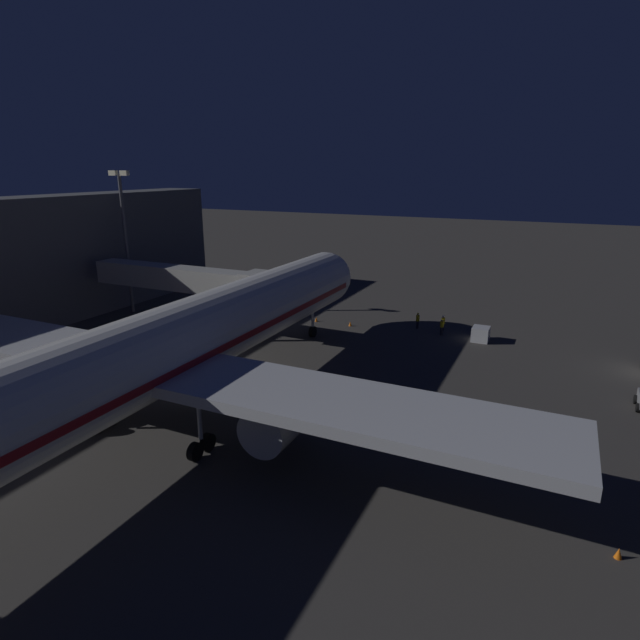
{
  "coord_description": "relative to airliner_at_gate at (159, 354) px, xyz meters",
  "views": [
    {
      "loc": [
        -23.62,
        33.58,
        17.77
      ],
      "look_at": [
        -3.0,
        -10.2,
        3.5
      ],
      "focal_mm": 29.02,
      "sensor_mm": 36.0,
      "label": 1
    }
  ],
  "objects": [
    {
      "name": "ground_plane",
      "position": [
        0.0,
        -8.75,
        -5.83
      ],
      "size": [
        320.0,
        320.0,
        0.0
      ],
      "primitive_type": "plane",
      "color": "#383533"
    },
    {
      "name": "airliner_at_gate",
      "position": [
        0.0,
        0.0,
        0.0
      ],
      "size": [
        52.51,
        60.05,
        18.79
      ],
      "color": "silver",
      "rests_on": "ground_plane"
    },
    {
      "name": "jet_bridge",
      "position": [
        12.47,
        -19.52,
        0.14
      ],
      "size": [
        23.39,
        3.4,
        7.5
      ],
      "color": "#9E9E99",
      "rests_on": "ground_plane"
    },
    {
      "name": "apron_floodlight_mast",
      "position": [
        25.5,
        -22.96,
        4.34
      ],
      "size": [
        2.9,
        0.5,
        17.48
      ],
      "color": "#59595E",
      "rests_on": "ground_plane"
    },
    {
      "name": "baggage_container_near_belt",
      "position": [
        -16.81,
        -29.82,
        -5.06
      ],
      "size": [
        1.73,
        1.88,
        1.54
      ],
      "primitive_type": "cube",
      "color": "#B7BABF",
      "rests_on": "ground_plane"
    },
    {
      "name": "ground_crew_by_belt_loader",
      "position": [
        -12.39,
        -31.68,
        -4.82
      ],
      "size": [
        0.4,
        0.4,
        1.83
      ],
      "color": "black",
      "rests_on": "ground_plane"
    },
    {
      "name": "ground_crew_marshaller_fwd",
      "position": [
        -9.55,
        -31.35,
        -4.79
      ],
      "size": [
        0.4,
        0.4,
        1.88
      ],
      "color": "black",
      "rests_on": "ground_plane"
    },
    {
      "name": "ground_crew_by_tug",
      "position": [
        -12.6,
        -30.09,
        -4.79
      ],
      "size": [
        0.4,
        0.4,
        1.88
      ],
      "color": "black",
      "rests_on": "ground_plane"
    },
    {
      "name": "traffic_cone_nose_port",
      "position": [
        -2.2,
        -28.95,
        -5.56
      ],
      "size": [
        0.36,
        0.36,
        0.55
      ],
      "primitive_type": "cone",
      "color": "orange",
      "rests_on": "ground_plane"
    },
    {
      "name": "traffic_cone_nose_starboard",
      "position": [
        2.2,
        -28.95,
        -5.56
      ],
      "size": [
        0.36,
        0.36,
        0.55
      ],
      "primitive_type": "cone",
      "color": "orange",
      "rests_on": "ground_plane"
    },
    {
      "name": "traffic_cone_wingtip_svc_side",
      "position": [
        -27.76,
        0.44,
        -5.56
      ],
      "size": [
        0.36,
        0.36,
        0.55
      ],
      "primitive_type": "cone",
      "color": "orange",
      "rests_on": "ground_plane"
    }
  ]
}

